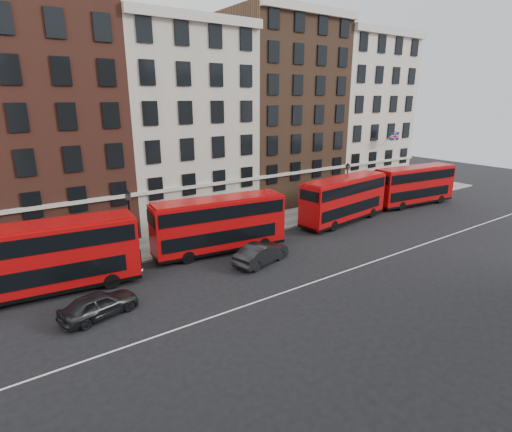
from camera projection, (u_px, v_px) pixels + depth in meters
ground at (292, 273)px, 28.63m from camera, size 120.00×120.00×0.00m
pavement at (219, 233)px, 36.86m from camera, size 80.00×5.00×0.15m
kerb at (233, 241)px, 34.89m from camera, size 80.00×0.30×0.16m
road_centre_line at (311, 283)px, 27.06m from camera, size 70.00×0.12×0.01m
building_terrace at (176, 117)px, 39.59m from camera, size 64.00×11.95×22.00m
bus_a at (45, 257)px, 24.98m from camera, size 11.37×3.98×4.68m
bus_b at (219, 224)px, 31.89m from camera, size 11.00×3.95×4.52m
bus_c at (344, 198)px, 39.75m from camera, size 11.10×4.01×4.56m
bus_d at (414, 185)px, 46.17m from camera, size 10.96×3.72×4.52m
car_rear at (99, 304)px, 22.78m from camera, size 4.69×2.71×1.50m
car_front at (261, 253)px, 30.14m from camera, size 5.09×2.87×1.59m
lamp_post_left at (130, 221)px, 30.43m from camera, size 0.44×0.44×5.33m
lamp_post_right at (347, 185)px, 42.95m from camera, size 0.44×0.44×5.33m
traffic_light at (388, 184)px, 46.46m from camera, size 0.25×0.45×3.27m
iron_railings at (207, 221)px, 38.42m from camera, size 6.60×0.06×1.00m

